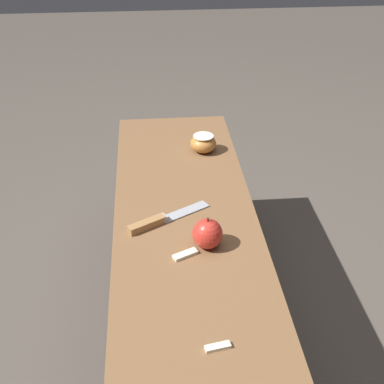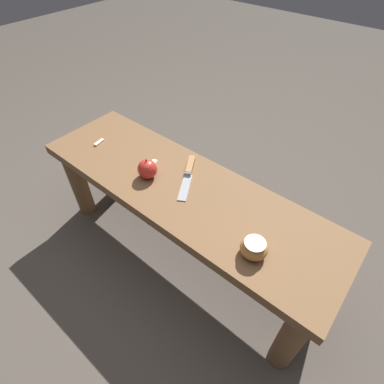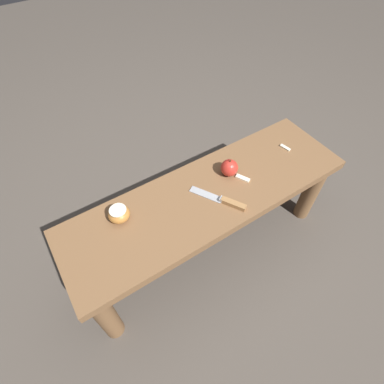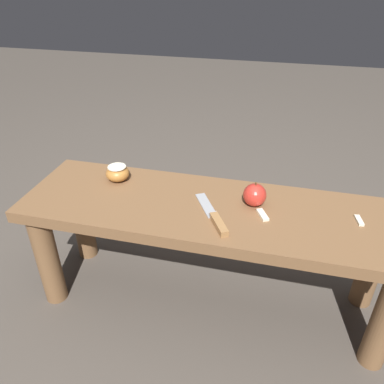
% 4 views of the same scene
% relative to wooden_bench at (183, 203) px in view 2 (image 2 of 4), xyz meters
% --- Properties ---
extents(ground_plane, '(8.00, 8.00, 0.00)m').
position_rel_wooden_bench_xyz_m(ground_plane, '(0.00, 0.00, -0.33)').
color(ground_plane, '#4C443D').
extents(wooden_bench, '(1.25, 0.38, 0.43)m').
position_rel_wooden_bench_xyz_m(wooden_bench, '(0.00, 0.00, 0.00)').
color(wooden_bench, brown).
rests_on(wooden_bench, ground_plane).
extents(knife, '(0.15, 0.22, 0.02)m').
position_rel_wooden_bench_xyz_m(knife, '(0.03, -0.07, 0.10)').
color(knife, '#9EA0A5').
rests_on(knife, wooden_bench).
extents(apple_whole, '(0.07, 0.07, 0.08)m').
position_rel_wooden_bench_xyz_m(apple_whole, '(0.14, 0.04, 0.13)').
color(apple_whole, red).
rests_on(apple_whole, wooden_bench).
extents(apple_cut, '(0.08, 0.08, 0.06)m').
position_rel_wooden_bench_xyz_m(apple_cut, '(-0.36, 0.09, 0.12)').
color(apple_cut, '#B27233').
rests_on(apple_cut, wooden_bench).
extents(apple_slice_near_knife, '(0.02, 0.05, 0.01)m').
position_rel_wooden_bench_xyz_m(apple_slice_near_knife, '(0.46, 0.03, 0.10)').
color(apple_slice_near_knife, silver).
rests_on(apple_slice_near_knife, wooden_bench).
extents(apple_slice_center, '(0.05, 0.06, 0.01)m').
position_rel_wooden_bench_xyz_m(apple_slice_center, '(0.17, -0.01, 0.10)').
color(apple_slice_center, silver).
rests_on(apple_slice_center, wooden_bench).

